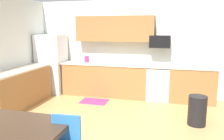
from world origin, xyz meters
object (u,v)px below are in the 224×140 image
(microwave, at_px, (160,42))
(trash_bin, at_px, (197,111))
(refrigerator, at_px, (52,64))
(kettle, at_px, (87,59))
(oven_range, at_px, (158,83))
(dining_table, at_px, (11,129))

(microwave, xyz_separation_m, trash_bin, (0.87, -1.62, -1.27))
(refrigerator, height_order, kettle, refrigerator)
(refrigerator, bearing_deg, trash_bin, -19.85)
(oven_range, height_order, dining_table, oven_range)
(refrigerator, xyz_separation_m, trash_bin, (4.00, -1.44, -0.56))
(kettle, bearing_deg, microwave, 1.38)
(oven_range, relative_size, trash_bin, 1.52)
(refrigerator, relative_size, trash_bin, 2.88)
(trash_bin, bearing_deg, refrigerator, 160.15)
(microwave, bearing_deg, trash_bin, -61.94)
(microwave, height_order, kettle, microwave)
(refrigerator, distance_m, oven_range, 3.16)
(oven_range, bearing_deg, trash_bin, -60.40)
(microwave, relative_size, dining_table, 0.39)
(oven_range, height_order, microwave, microwave)
(oven_range, height_order, trash_bin, oven_range)
(microwave, relative_size, kettle, 2.70)
(trash_bin, height_order, kettle, kettle)
(oven_range, relative_size, kettle, 4.55)
(trash_bin, bearing_deg, oven_range, 119.60)
(dining_table, bearing_deg, trash_bin, 43.70)
(dining_table, bearing_deg, kettle, 96.96)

